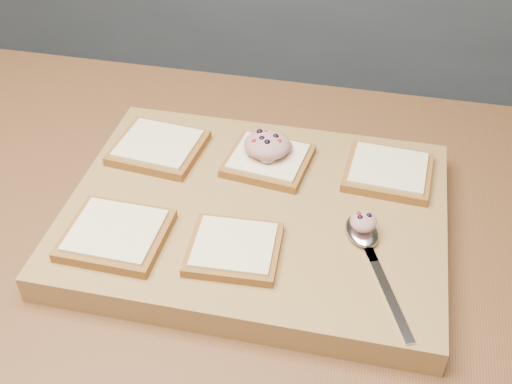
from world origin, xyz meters
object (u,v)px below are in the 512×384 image
bread_far_center (268,160)px  spoon (366,239)px  tuna_salad_dollop (267,144)px  cutting_board (256,216)px

bread_far_center → spoon: size_ratio=0.64×
tuna_salad_dollop → bread_far_center: bearing=-57.4°
cutting_board → tuna_salad_dollop: tuna_salad_dollop is taller
tuna_salad_dollop → spoon: tuna_salad_dollop is taller
bread_far_center → spoon: bearing=-40.9°
cutting_board → tuna_salad_dollop: size_ratio=7.54×
bread_far_center → spoon: bread_far_center is taller
tuna_salad_dollop → spoon: 0.20m
spoon → cutting_board: bearing=165.0°
cutting_board → spoon: bearing=-15.0°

